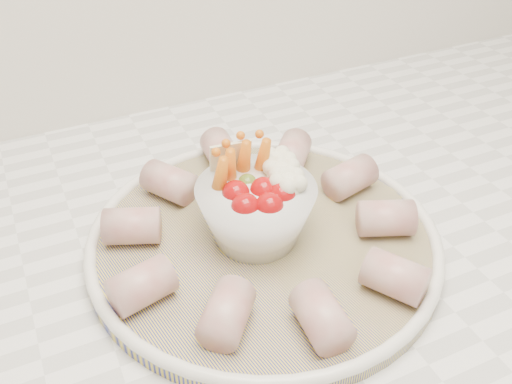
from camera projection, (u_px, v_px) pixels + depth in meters
name	position (u px, v px, depth m)	size (l,w,h in m)	color
serving_platter	(264.00, 239.00, 0.57)	(0.40, 0.40, 0.02)	navy
veggie_bowl	(257.00, 206.00, 0.54)	(0.11, 0.11, 0.10)	white
cured_meat_rolls	(263.00, 222.00, 0.55)	(0.31, 0.32, 0.04)	#AC514E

